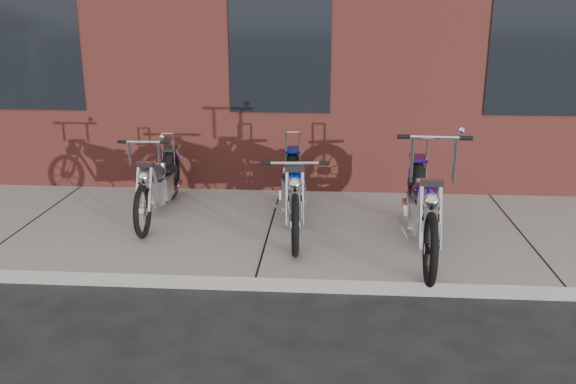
{
  "coord_description": "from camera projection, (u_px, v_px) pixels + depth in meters",
  "views": [
    {
      "loc": [
        0.72,
        -5.5,
        2.73
      ],
      "look_at": [
        0.27,
        0.8,
        0.8
      ],
      "focal_mm": 38.0,
      "sensor_mm": 36.0,
      "label": 1
    }
  ],
  "objects": [
    {
      "name": "ground",
      "position": [
        256.0,
        291.0,
        6.09
      ],
      "size": [
        120.0,
        120.0,
        0.0
      ],
      "primitive_type": "plane",
      "color": "#2D2D30",
      "rests_on": "ground"
    },
    {
      "name": "chopper_third",
      "position": [
        159.0,
        185.0,
        7.78
      ],
      "size": [
        0.53,
        2.16,
        1.1
      ],
      "rotation": [
        0.0,
        0.0,
        -1.53
      ],
      "color": "black",
      "rests_on": "sidewalk"
    },
    {
      "name": "chopper_purple",
      "position": [
        422.0,
        209.0,
        6.67
      ],
      "size": [
        0.61,
        2.52,
        1.41
      ],
      "rotation": [
        0.0,
        0.0,
        -1.62
      ],
      "color": "black",
      "rests_on": "sidewalk"
    },
    {
      "name": "chopper_blue",
      "position": [
        294.0,
        193.0,
        7.33
      ],
      "size": [
        0.58,
        2.39,
        1.04
      ],
      "rotation": [
        0.0,
        0.0,
        -1.49
      ],
      "color": "black",
      "rests_on": "sidewalk"
    },
    {
      "name": "sidewalk",
      "position": [
        271.0,
        231.0,
        7.5
      ],
      "size": [
        22.0,
        3.0,
        0.15
      ],
      "primitive_type": "cube",
      "color": "gray",
      "rests_on": "ground"
    }
  ]
}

